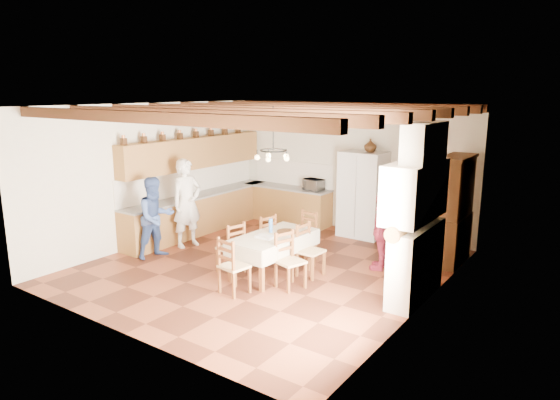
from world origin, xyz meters
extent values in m
cube|color=#451F13|center=(0.00, 0.00, -0.01)|extent=(6.00, 6.50, 0.02)
cube|color=silver|center=(0.00, 0.00, 3.01)|extent=(6.00, 6.50, 0.02)
cube|color=beige|center=(0.00, 3.26, 1.50)|extent=(6.00, 0.02, 3.00)
cube|color=beige|center=(0.00, -3.26, 1.50)|extent=(6.00, 0.02, 3.00)
cube|color=beige|center=(-3.01, 0.00, 1.50)|extent=(0.02, 6.50, 3.00)
cube|color=beige|center=(3.01, 0.00, 1.50)|extent=(0.02, 6.50, 3.00)
cube|color=brown|center=(-2.70, 1.05, 0.43)|extent=(0.60, 4.30, 0.86)
cube|color=brown|center=(-1.55, 2.95, 0.43)|extent=(2.30, 0.60, 0.86)
cube|color=slate|center=(-2.70, 1.05, 0.88)|extent=(0.62, 4.30, 0.04)
cube|color=slate|center=(-1.55, 2.95, 0.88)|extent=(2.34, 0.62, 0.04)
cube|color=white|center=(-2.98, 1.05, 1.20)|extent=(0.03, 4.30, 0.60)
cube|color=white|center=(-1.55, 3.23, 1.20)|extent=(2.30, 0.03, 0.60)
cube|color=brown|center=(-2.83, 1.05, 1.85)|extent=(0.35, 4.20, 0.70)
cube|color=black|center=(1.55, 3.23, 1.85)|extent=(0.34, 0.03, 0.42)
cube|color=silver|center=(0.55, 2.94, 0.97)|extent=(0.97, 0.80, 1.93)
cube|color=beige|center=(0.33, -0.23, 0.71)|extent=(0.93, 1.72, 0.05)
cube|color=brown|center=(-0.05, -0.96, 0.35)|extent=(0.07, 0.07, 0.69)
cube|color=brown|center=(0.65, -0.99, 0.35)|extent=(0.07, 0.07, 0.69)
cube|color=brown|center=(0.02, 0.53, 0.35)|extent=(0.07, 0.07, 0.69)
cube|color=brown|center=(0.71, 0.50, 0.35)|extent=(0.07, 0.07, 0.69)
torus|color=black|center=(0.33, -0.23, 2.25)|extent=(0.47, 0.47, 0.03)
imported|color=white|center=(-2.14, 0.08, 0.94)|extent=(0.57, 0.76, 1.88)
imported|color=#385190|center=(-2.12, -0.80, 0.81)|extent=(0.75, 0.89, 1.62)
imported|color=#AB2B43|center=(1.79, 1.15, 0.73)|extent=(0.53, 0.91, 1.46)
imported|color=silver|center=(-0.79, 2.95, 1.03)|extent=(0.54, 0.42, 0.27)
imported|color=#381B0C|center=(0.67, 2.94, 2.07)|extent=(0.28, 0.28, 0.29)
camera|label=1|loc=(5.35, -7.15, 3.27)|focal=32.00mm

